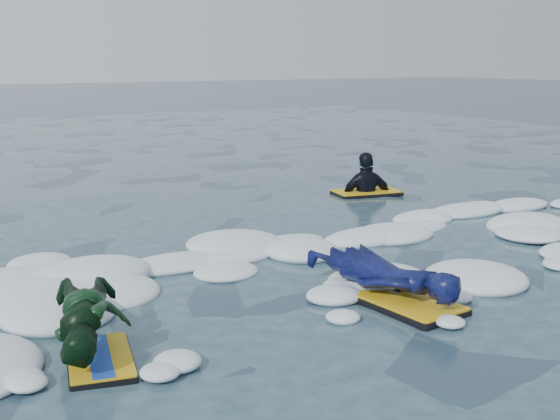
# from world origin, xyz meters

# --- Properties ---
(ground) EXTENTS (120.00, 120.00, 0.00)m
(ground) POSITION_xyz_m (0.00, 0.00, 0.00)
(ground) COLOR #1B2D43
(ground) RESTS_ON ground
(foam_band) EXTENTS (12.00, 3.10, 0.30)m
(foam_band) POSITION_xyz_m (0.00, 1.03, 0.00)
(foam_band) COLOR white
(foam_band) RESTS_ON ground
(prone_woman_unit) EXTENTS (0.79, 1.60, 0.40)m
(prone_woman_unit) POSITION_xyz_m (-0.29, -0.38, 0.20)
(prone_woman_unit) COLOR black
(prone_woman_unit) RESTS_ON ground
(prone_child_unit) EXTENTS (0.95, 1.30, 0.46)m
(prone_child_unit) POSITION_xyz_m (-2.80, -0.20, 0.23)
(prone_child_unit) COLOR black
(prone_child_unit) RESTS_ON ground
(waiting_rider_unit) EXTENTS (1.10, 0.75, 1.51)m
(waiting_rider_unit) POSITION_xyz_m (2.56, 3.46, -0.08)
(waiting_rider_unit) COLOR black
(waiting_rider_unit) RESTS_ON ground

